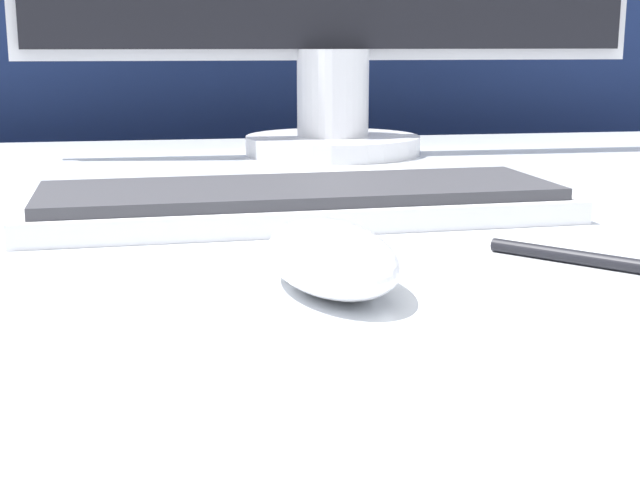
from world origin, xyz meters
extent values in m
cube|color=navy|center=(0.00, 0.64, 0.57)|extent=(5.00, 0.03, 1.14)
ellipsoid|color=white|center=(0.04, -0.22, 0.78)|extent=(0.08, 0.12, 0.03)
cube|color=silver|center=(0.05, -0.03, 0.77)|extent=(0.39, 0.15, 0.02)
cube|color=#38383D|center=(0.05, -0.03, 0.78)|extent=(0.36, 0.13, 0.01)
cylinder|color=silver|center=(0.14, 0.33, 0.77)|extent=(0.19, 0.19, 0.02)
cylinder|color=silver|center=(0.14, 0.33, 0.83)|extent=(0.08, 0.08, 0.09)
cylinder|color=black|center=(0.20, -0.21, 0.77)|extent=(0.11, 0.12, 0.01)
camera|label=1|loc=(-0.04, -0.64, 0.88)|focal=50.00mm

